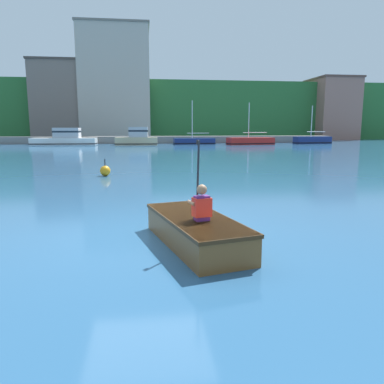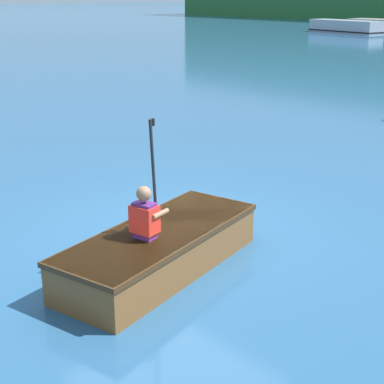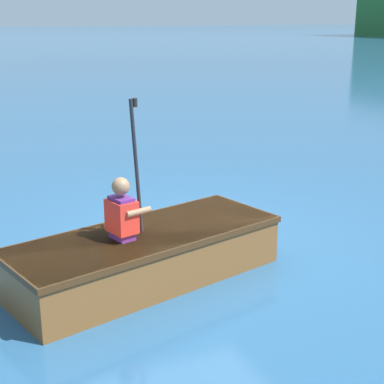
# 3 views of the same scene
# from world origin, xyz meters

# --- Properties ---
(ground_plane) EXTENTS (300.00, 300.00, 0.00)m
(ground_plane) POSITION_xyz_m (0.00, 0.00, 0.00)
(ground_plane) COLOR #28567F
(moored_boat_dock_center_near) EXTENTS (6.37, 2.51, 0.99)m
(moored_boat_dock_center_near) POSITION_xyz_m (-22.01, 36.52, 0.47)
(moored_boat_dock_center_near) COLOR #9EA3A8
(moored_boat_dock_center_near) RESTS_ON ground
(rowboat_foreground) EXTENTS (1.66, 2.95, 0.51)m
(rowboat_foreground) POSITION_xyz_m (0.84, -0.87, 0.28)
(rowboat_foreground) COLOR brown
(rowboat_foreground) RESTS_ON ground
(person_paddler) EXTENTS (0.41, 0.39, 1.32)m
(person_paddler) POSITION_xyz_m (0.91, -1.16, 0.79)
(person_paddler) COLOR #592672
(person_paddler) RESTS_ON rowboat_foreground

